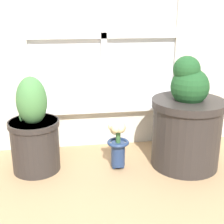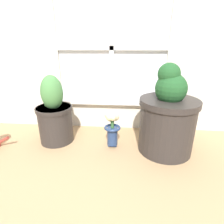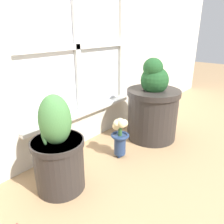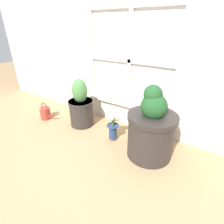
% 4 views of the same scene
% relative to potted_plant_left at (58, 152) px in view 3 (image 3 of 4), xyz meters
% --- Properties ---
extents(ground_plane, '(10.00, 10.00, 0.00)m').
position_rel_potted_plant_left_xyz_m(ground_plane, '(0.43, -0.37, -0.22)').
color(ground_plane, tan).
extents(potted_plant_left, '(0.28, 0.28, 0.54)m').
position_rel_potted_plant_left_xyz_m(potted_plant_left, '(0.00, 0.00, 0.00)').
color(potted_plant_left, '#2D2826').
rests_on(potted_plant_left, ground_plane).
extents(potted_plant_right, '(0.41, 0.41, 0.64)m').
position_rel_potted_plant_left_xyz_m(potted_plant_right, '(0.86, -0.07, 0.04)').
color(potted_plant_right, '#2D2826').
rests_on(potted_plant_right, ground_plane).
extents(flower_vase, '(0.13, 0.13, 0.29)m').
position_rel_potted_plant_left_xyz_m(flower_vase, '(0.46, -0.05, -0.06)').
color(flower_vase, navy).
rests_on(flower_vase, ground_plane).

